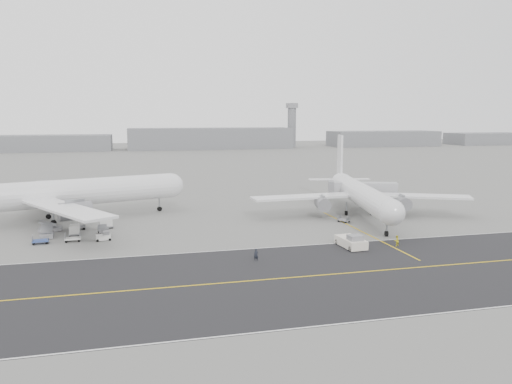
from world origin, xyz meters
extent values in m
plane|color=gray|center=(0.00, 0.00, 0.00)|extent=(700.00, 700.00, 0.00)
cube|color=#252527|center=(5.00, -18.00, 0.01)|extent=(220.00, 32.00, 0.02)
cube|color=gold|center=(5.00, -18.00, 0.03)|extent=(220.00, 0.30, 0.01)
cube|color=silver|center=(5.00, -2.20, 0.03)|extent=(220.00, 0.25, 0.01)
cube|color=silver|center=(5.00, -33.80, 0.03)|extent=(220.00, 0.25, 0.01)
cube|color=gold|center=(30.00, 5.00, 0.02)|extent=(0.30, 40.00, 0.01)
cylinder|color=gray|center=(100.00, 265.00, 14.00)|extent=(6.00, 6.00, 28.00)
cube|color=gray|center=(100.00, 265.00, 29.50)|extent=(7.00, 7.00, 3.50)
cylinder|color=white|center=(-27.00, 29.07, 5.81)|extent=(48.99, 19.69, 5.67)
sphere|color=white|center=(-3.33, 36.21, 5.81)|extent=(5.56, 5.56, 5.56)
cube|color=white|center=(-23.85, 14.43, 5.10)|extent=(19.06, 26.40, 0.45)
cube|color=white|center=(-32.46, 43.02, 5.10)|extent=(7.33, 27.40, 0.45)
cylinder|color=gray|center=(-22.89, 19.60, 3.68)|extent=(6.79, 5.11, 3.51)
cylinder|color=gray|center=(-28.80, 39.24, 3.68)|extent=(6.79, 5.11, 3.51)
cylinder|color=black|center=(-6.21, 35.34, 0.53)|extent=(1.17, 0.79, 1.07)
cylinder|color=black|center=(-27.75, 25.29, 0.53)|extent=(1.17, 0.79, 1.07)
cylinder|color=black|center=(-29.71, 31.81, 0.53)|extent=(1.17, 0.79, 1.07)
cylinder|color=gray|center=(-6.21, 35.34, 2.02)|extent=(0.36, 0.36, 2.98)
cylinder|color=white|center=(36.16, 18.30, 4.89)|extent=(12.65, 41.76, 4.77)
sphere|color=white|center=(32.17, -2.12, 4.89)|extent=(4.68, 4.68, 4.68)
cone|color=white|center=(40.34, 39.73, 5.25)|extent=(5.77, 8.79, 4.29)
cube|color=white|center=(40.43, 40.22, 11.84)|extent=(1.37, 4.58, 10.15)
cube|color=white|center=(36.37, 41.28, 5.37)|extent=(7.91, 3.70, 0.25)
cube|color=white|center=(44.59, 39.67, 5.37)|extent=(7.91, 3.70, 0.25)
cube|color=white|center=(24.02, 21.71, 4.29)|extent=(23.07, 6.25, 0.45)
cube|color=white|center=(48.68, 16.89, 4.29)|extent=(22.84, 14.27, 0.45)
cylinder|color=gray|center=(27.49, 18.96, 3.10)|extent=(3.88, 5.55, 2.96)
cylinder|color=gray|center=(44.43, 15.66, 3.10)|extent=(3.88, 5.55, 2.96)
cylinder|color=black|center=(32.66, 0.37, 0.52)|extent=(0.69, 1.11, 1.03)
cylinder|color=black|center=(33.64, 20.35, 0.52)|extent=(0.69, 1.11, 1.03)
cylinder|color=black|center=(39.26, 19.25, 0.52)|extent=(0.69, 1.11, 1.03)
cylinder|color=gray|center=(32.66, 0.37, 1.77)|extent=(0.36, 0.36, 2.50)
cube|color=silver|center=(23.11, -5.16, 0.86)|extent=(3.41, 6.45, 1.42)
cube|color=gray|center=(23.20, -6.58, 1.92)|extent=(2.35, 2.16, 0.91)
cylinder|color=gray|center=(22.88, -1.32, 0.51)|extent=(0.32, 2.64, 0.16)
cylinder|color=black|center=(21.94, -7.67, 0.46)|extent=(0.46, 0.93, 0.91)
cylinder|color=black|center=(24.57, -7.51, 0.46)|extent=(0.46, 0.93, 0.91)
cylinder|color=black|center=(21.65, -2.81, 0.46)|extent=(0.46, 0.93, 0.91)
cylinder|color=black|center=(24.28, -2.65, 0.46)|extent=(0.46, 0.93, 0.91)
cylinder|color=gray|center=(48.04, 25.16, 2.10)|extent=(1.68, 1.68, 4.20)
cube|color=gray|center=(48.04, 25.16, 0.37)|extent=(3.50, 3.50, 0.73)
cube|color=#B3B3B8|center=(41.13, 27.67, 4.83)|extent=(15.81, 8.14, 2.73)
cube|color=gray|center=(34.02, 30.25, 4.83)|extent=(2.33, 3.59, 3.15)
cylinder|color=black|center=(49.52, 25.85, 0.31)|extent=(0.51, 0.70, 0.63)
imported|color=black|center=(5.75, -9.39, 0.98)|extent=(0.85, 0.73, 1.96)
imported|color=gold|center=(30.89, -6.33, 0.93)|extent=(1.05, 0.91, 1.85)
camera|label=1|loc=(-11.69, -80.00, 21.59)|focal=35.00mm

